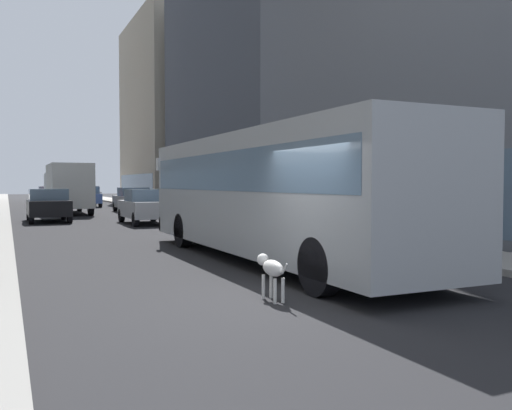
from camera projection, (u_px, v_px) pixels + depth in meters
name	position (u px, v px, depth m)	size (l,w,h in m)	color
ground_plane	(75.00, 208.00, 40.96)	(120.00, 120.00, 0.00)	#232326
sidewalk_right	(149.00, 206.00, 43.34)	(2.40, 110.00, 0.15)	#9E9991
building_right_mid	(258.00, 62.00, 38.91)	(8.52, 19.10, 21.21)	#4C515B
building_right_far	(181.00, 112.00, 56.13)	(9.60, 15.99, 18.49)	#B2A893
transit_bus	(270.00, 188.00, 13.25)	(2.78, 11.53, 3.05)	#999EA3
car_black_suv	(48.00, 205.00, 26.72)	(1.90, 3.96, 1.62)	black
car_white_van	(89.00, 194.00, 53.68)	(1.73, 3.94, 1.62)	silver
car_blue_hatchback	(87.00, 197.00, 43.34)	(1.78, 3.91, 1.62)	#4C6BB7
car_silver_sedan	(145.00, 206.00, 25.26)	(1.79, 4.02, 1.62)	#B7BABF
car_grey_wagon	(133.00, 200.00, 35.26)	(1.86, 4.34, 1.62)	slate
car_red_coupe	(49.00, 195.00, 48.36)	(1.93, 4.31, 1.62)	red
box_truck	(68.00, 187.00, 33.66)	(2.30, 7.50, 3.05)	silver
dalmatian_dog	(271.00, 269.00, 8.76)	(0.22, 0.96, 0.72)	white
pedestrian_with_handbag	(412.00, 215.00, 14.81)	(0.45, 0.34, 1.69)	#1E1E2D
pedestrian_in_coat	(355.00, 210.00, 17.77)	(0.34, 0.34, 1.69)	#1E1E2D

